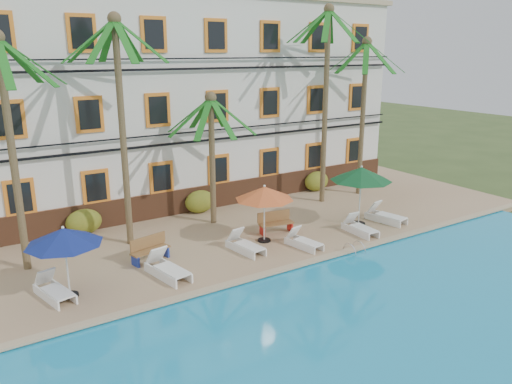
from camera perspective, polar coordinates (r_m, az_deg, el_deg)
ground at (r=18.91m, az=1.99°, el=-8.46°), size 100.00×100.00×0.00m
pool_deck at (r=22.85m, az=-5.15°, el=-3.80°), size 30.00×12.00×0.25m
swimming_pool at (r=14.38m, az=18.79°, el=-17.39°), size 26.00×12.00×0.20m
pool_coping at (r=18.13m, az=3.63°, el=-8.63°), size 30.00×0.35×0.06m
hotel_building at (r=26.17m, az=-10.59°, el=10.31°), size 25.40×6.44×10.22m
palm_a at (r=18.55m, az=-26.46°, el=7.06°), size 3.96×3.96×8.21m
palm_b at (r=19.68m, az=-15.23°, el=9.73°), size 3.96×3.96×8.90m
palm_c at (r=21.86m, az=-5.09°, el=6.07°), size 3.96×3.96×5.87m
palm_d at (r=25.08m, az=8.03°, el=12.33°), size 3.96×3.96×9.68m
palm_e at (r=26.99m, az=12.22°, el=10.63°), size 3.96×3.96×8.24m
shrub_left at (r=22.38m, az=-19.08°, el=-3.24°), size 1.50×0.90×1.10m
shrub_mid at (r=24.10m, az=-6.44°, el=-1.09°), size 1.50×0.90×1.10m
shrub_right at (r=27.89m, az=6.93°, el=1.23°), size 1.50×0.90×1.10m
umbrella_blue at (r=16.48m, az=-21.12°, el=-4.80°), size 2.37×2.37×2.37m
umbrella_red at (r=19.92m, az=0.96°, el=-0.16°), size 2.39×2.39×2.39m
umbrella_green at (r=22.30m, az=11.94°, el=1.98°), size 2.72×2.72×2.72m
lounger_a at (r=17.23m, az=-22.10°, el=-10.32°), size 1.03×1.89×0.84m
lounger_b at (r=17.66m, az=-10.14°, el=-8.58°), size 1.06×2.08×0.94m
lounger_c at (r=19.48m, az=-1.28°, el=-6.03°), size 0.88×1.86×0.84m
lounger_d at (r=19.97m, az=5.42°, el=-5.61°), size 0.85×1.71×0.77m
lounger_e at (r=21.79m, az=11.75°, el=-3.97°), size 0.68×1.77×0.83m
lounger_f at (r=23.52m, az=14.54°, el=-2.61°), size 1.01×1.97×0.89m
bench_left at (r=19.00m, az=-12.12°, el=-6.35°), size 1.57×0.79×0.93m
bench_right at (r=21.39m, az=2.25°, el=-3.45°), size 1.56×0.73×0.93m
pool_ladder at (r=19.95m, az=11.16°, el=-6.65°), size 0.54×0.74×0.74m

